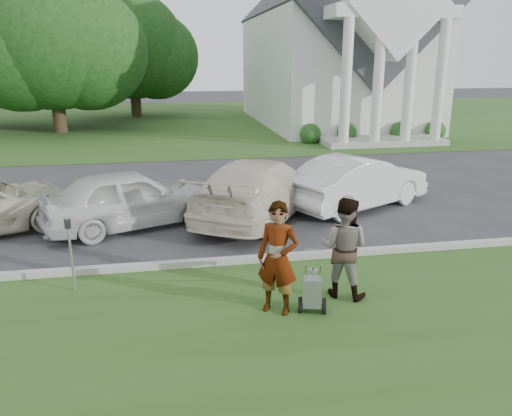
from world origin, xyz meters
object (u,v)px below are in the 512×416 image
object	(u,v)px
tree_back	(132,51)
car_b	(130,198)
tree_left	(51,42)
car_c	(259,188)
person_left	(278,259)
church	(334,30)
car_d	(358,182)
striping_cart	(313,293)
person_right	(344,248)
parking_meter_near	(70,246)

from	to	relation	value
tree_back	car_b	world-z (taller)	tree_back
tree_left	tree_back	xyz separation A→B (m)	(4.00, 8.00, -0.38)
car_c	person_left	bearing A→B (deg)	114.15
church	car_b	bearing A→B (deg)	-121.09
person_left	car_d	world-z (taller)	person_left
striping_cart	car_b	bearing A→B (deg)	138.62
striping_cart	person_right	xyz separation A→B (m)	(0.72, 0.54, 0.56)
tree_back	striping_cart	size ratio (longest dim) A/B	9.59
person_right	car_c	distance (m)	5.07
tree_left	tree_back	bearing A→B (deg)	63.43
car_c	striping_cart	bearing A→B (deg)	120.28
tree_left	car_d	size ratio (longest dim) A/B	2.30
church	car_d	distance (m)	20.40
church	tree_left	xyz separation A→B (m)	(-17.01, -1.13, -0.83)
person_left	parking_meter_near	world-z (taller)	person_left
parking_meter_near	car_b	distance (m)	3.78
tree_left	car_c	world-z (taller)	tree_left
tree_left	car_b	distance (m)	19.70
tree_back	person_left	distance (m)	32.10
tree_left	person_right	xyz separation A→B (m)	(9.22, -23.24, -4.18)
person_right	parking_meter_near	world-z (taller)	person_right
church	car_c	world-z (taller)	church
car_b	car_c	bearing A→B (deg)	-106.48
person_right	parking_meter_near	bearing A→B (deg)	21.09
car_d	person_right	bearing A→B (deg)	128.29
tree_left	striping_cart	distance (m)	25.69
car_c	tree_left	bearing A→B (deg)	-33.43
tree_back	car_d	bearing A→B (deg)	-73.62
parking_meter_near	car_d	xyz separation A→B (m)	(7.25, 4.33, -0.15)
person_left	car_b	world-z (taller)	person_left
person_left	person_right	world-z (taller)	person_left
parking_meter_near	car_d	bearing A→B (deg)	30.84
car_c	person_right	bearing A→B (deg)	128.30
car_c	car_d	world-z (taller)	car_c
tree_back	car_d	world-z (taller)	tree_back
parking_meter_near	car_d	world-z (taller)	car_d
tree_back	striping_cart	bearing A→B (deg)	-81.94
person_right	tree_left	bearing A→B (deg)	-35.07
tree_back	parking_meter_near	bearing A→B (deg)	-89.35
person_left	car_b	bearing A→B (deg)	149.83
parking_meter_near	tree_back	bearing A→B (deg)	90.65
person_left	parking_meter_near	size ratio (longest dim) A/B	1.35
person_left	car_c	distance (m)	5.48
church	person_left	xyz separation A→B (m)	(-9.09, -24.76, -4.96)
tree_back	person_right	distance (m)	31.90
parking_meter_near	car_c	distance (m)	5.83
tree_back	person_right	xyz separation A→B (m)	(5.22, -31.24, -3.80)
person_left	person_right	size ratio (longest dim) A/B	1.05
car_b	person_left	bearing A→B (deg)	-173.40
striping_cart	person_left	xyz separation A→B (m)	(-0.58, 0.14, 0.60)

